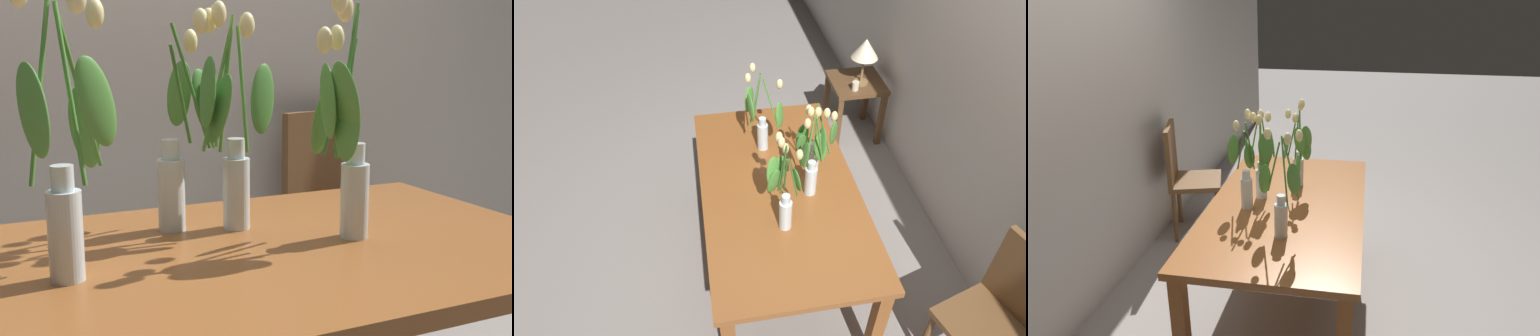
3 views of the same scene
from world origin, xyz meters
TOP-DOWN VIEW (x-y plane):
  - room_wall_rear at (0.00, 1.25)m, footprint 9.00×0.10m
  - dining_table at (0.00, 0.00)m, footprint 1.60×0.90m
  - tulip_vase_0 at (0.27, -0.03)m, footprint 0.14×0.20m
  - tulip_vase_1 at (0.05, 0.16)m, footprint 0.20×0.19m
  - tulip_vase_2 at (-0.36, -0.04)m, footprint 0.20×0.24m
  - tulip_vase_3 at (-0.05, 0.23)m, footprint 0.17×0.16m
  - dining_chair at (0.87, 0.98)m, footprint 0.50×0.50m

SIDE VIEW (x-z plane):
  - dining_chair at x=0.87m, z-range 0.06..0.99m
  - dining_table at x=0.00m, z-range 0.28..1.02m
  - tulip_vase_3 at x=-0.05m, z-range 0.65..1.19m
  - tulip_vase_2 at x=-0.36m, z-range 0.67..1.24m
  - tulip_vase_0 at x=0.27m, z-range 0.67..1.26m
  - tulip_vase_1 at x=0.05m, z-range 0.69..1.25m
  - room_wall_rear at x=0.00m, z-range 0.00..2.70m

